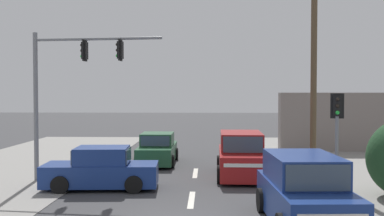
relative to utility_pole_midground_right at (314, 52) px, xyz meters
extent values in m
cube|color=silver|center=(-5.04, -4.31, -5.29)|extent=(0.20, 2.40, 0.01)
cube|color=silver|center=(-5.04, 0.69, -5.29)|extent=(0.20, 2.40, 0.01)
cylinder|color=brown|center=(0.00, 0.00, -0.24)|extent=(0.26, 0.26, 10.09)
cylinder|color=slate|center=(-11.43, -1.32, -2.29)|extent=(0.18, 0.18, 6.00)
cylinder|color=slate|center=(-8.85, -1.60, 0.41)|extent=(5.18, 0.66, 0.11)
cube|color=black|center=(-9.37, -1.54, -0.04)|extent=(0.23, 0.28, 0.68)
cube|color=black|center=(-9.37, -1.54, -0.04)|extent=(0.09, 0.44, 0.84)
sphere|color=black|center=(-9.49, -1.53, 0.18)|extent=(0.13, 0.13, 0.13)
sphere|color=black|center=(-9.49, -1.53, -0.04)|extent=(0.13, 0.13, 0.13)
sphere|color=green|center=(-9.49, -1.53, -0.26)|extent=(0.13, 0.13, 0.13)
cube|color=black|center=(-7.92, -1.70, -0.04)|extent=(0.23, 0.28, 0.68)
cube|color=black|center=(-7.92, -1.70, -0.04)|extent=(0.09, 0.44, 0.84)
sphere|color=black|center=(-8.04, -1.68, 0.18)|extent=(0.13, 0.13, 0.13)
sphere|color=black|center=(-8.04, -1.68, -0.04)|extent=(0.13, 0.13, 0.13)
sphere|color=green|center=(-8.04, -1.68, -0.26)|extent=(0.13, 0.13, 0.13)
cylinder|color=slate|center=(-0.18, -4.10, -3.89)|extent=(0.12, 0.12, 2.80)
cube|color=black|center=(-0.18, -4.10, -2.15)|extent=(0.29, 0.25, 0.68)
cube|color=black|center=(-0.18, -4.10, -2.15)|extent=(0.44, 0.12, 0.84)
sphere|color=black|center=(-0.20, -4.22, -1.93)|extent=(0.13, 0.13, 0.13)
sphere|color=black|center=(-0.20, -4.22, -2.15)|extent=(0.13, 0.13, 0.13)
sphere|color=green|center=(-0.20, -4.22, -2.37)|extent=(0.13, 0.13, 0.13)
cube|color=gray|center=(5.96, 8.69, -3.49)|extent=(12.00, 1.00, 3.60)
cube|color=#235633|center=(-7.02, 3.33, -4.75)|extent=(1.71, 4.20, 0.80)
cube|color=#235633|center=(-7.02, 3.28, -4.04)|extent=(1.57, 1.90, 0.62)
cube|color=#384756|center=(-7.02, 4.25, -4.04)|extent=(1.44, 0.06, 0.53)
cube|color=#384756|center=(-7.03, 2.31, -4.04)|extent=(1.40, 0.06, 0.50)
cube|color=white|center=(-7.02, 5.45, -4.57)|extent=(1.45, 0.04, 0.14)
cylinder|color=black|center=(-7.87, 4.64, -4.97)|extent=(0.19, 0.64, 0.64)
cylinder|color=black|center=(-6.17, 4.63, -4.97)|extent=(0.19, 0.64, 0.64)
cylinder|color=black|center=(-7.88, 2.03, -4.97)|extent=(0.19, 0.64, 0.64)
cylinder|color=black|center=(-6.18, 2.03, -4.97)|extent=(0.19, 0.64, 0.64)
cube|color=navy|center=(-1.90, -7.16, -4.65)|extent=(2.07, 4.59, 1.00)
cube|color=navy|center=(-1.91, -6.96, -3.77)|extent=(1.86, 2.78, 0.76)
cube|color=#384756|center=(-1.84, -8.33, -3.77)|extent=(1.58, 0.14, 0.65)
cube|color=#384756|center=(-1.98, -5.59, -3.77)|extent=(1.55, 0.14, 0.61)
cylinder|color=black|center=(-1.05, -5.72, -4.93)|extent=(0.26, 0.73, 0.72)
cylinder|color=black|center=(-2.89, -5.82, -4.93)|extent=(0.26, 0.73, 0.72)
cube|color=navy|center=(-8.47, -2.71, -4.75)|extent=(4.29, 1.95, 0.80)
cube|color=navy|center=(-8.42, -2.70, -4.04)|extent=(1.99, 1.67, 0.62)
cube|color=#384756|center=(-9.39, -2.76, -4.04)|extent=(0.15, 1.44, 0.53)
cube|color=#384756|center=(-7.45, -2.65, -4.04)|extent=(0.14, 1.41, 0.50)
cube|color=white|center=(-10.59, -2.83, -4.57)|extent=(0.13, 1.44, 0.14)
cylinder|color=black|center=(-9.72, -3.63, -4.97)|extent=(0.65, 0.23, 0.64)
cylinder|color=black|center=(-9.82, -1.94, -4.97)|extent=(0.65, 0.23, 0.64)
cylinder|color=black|center=(-7.12, -3.48, -4.97)|extent=(0.65, 0.23, 0.64)
cylinder|color=black|center=(-7.22, -1.78, -4.97)|extent=(0.65, 0.23, 0.64)
cube|color=maroon|center=(-3.07, -0.19, -4.65)|extent=(1.94, 4.54, 1.00)
cube|color=maroon|center=(-3.06, 0.01, -3.77)|extent=(1.78, 2.74, 0.76)
cube|color=#384756|center=(-3.09, -1.36, -3.77)|extent=(1.58, 0.09, 0.65)
cube|color=#384756|center=(-3.03, 1.38, -3.77)|extent=(1.55, 0.09, 0.61)
cube|color=white|center=(-3.12, -2.46, -4.43)|extent=(1.56, 0.07, 0.14)
cylinder|color=black|center=(-2.18, -1.60, -4.93)|extent=(0.24, 0.72, 0.72)
cylinder|color=black|center=(-4.02, -1.56, -4.93)|extent=(0.24, 0.72, 0.72)
cylinder|color=black|center=(-2.12, 1.19, -4.93)|extent=(0.24, 0.72, 0.72)
cylinder|color=black|center=(-3.96, 1.22, -4.93)|extent=(0.24, 0.72, 0.72)
camera|label=1|loc=(-4.52, -19.20, -1.73)|focal=42.00mm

